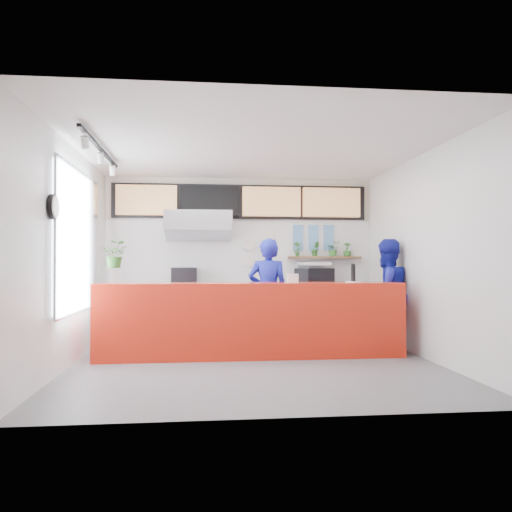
% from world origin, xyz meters
% --- Properties ---
extents(floor, '(5.00, 5.00, 0.00)m').
position_xyz_m(floor, '(0.00, 0.00, 0.00)').
color(floor, slate).
rests_on(floor, ground).
extents(ceiling, '(5.00, 5.00, 0.00)m').
position_xyz_m(ceiling, '(0.00, 0.00, 3.00)').
color(ceiling, silver).
extents(wall_back, '(5.00, 0.00, 5.00)m').
position_xyz_m(wall_back, '(0.00, 2.50, 1.50)').
color(wall_back, white).
rests_on(wall_back, ground).
extents(wall_left, '(0.00, 5.00, 5.00)m').
position_xyz_m(wall_left, '(-2.50, 0.00, 1.50)').
color(wall_left, white).
rests_on(wall_left, ground).
extents(wall_right, '(0.00, 5.00, 5.00)m').
position_xyz_m(wall_right, '(2.50, 0.00, 1.50)').
color(wall_right, white).
rests_on(wall_right, ground).
extents(service_counter, '(4.50, 0.60, 1.10)m').
position_xyz_m(service_counter, '(0.00, 0.40, 0.55)').
color(service_counter, red).
rests_on(service_counter, ground).
extents(cream_band, '(5.00, 0.02, 0.80)m').
position_xyz_m(cream_band, '(0.00, 2.49, 2.60)').
color(cream_band, beige).
rests_on(cream_band, wall_back).
extents(prep_bench, '(1.80, 0.60, 0.90)m').
position_xyz_m(prep_bench, '(-0.80, 2.20, 0.45)').
color(prep_bench, '#B2B5BA').
rests_on(prep_bench, ground).
extents(panini_oven, '(0.47, 0.47, 0.41)m').
position_xyz_m(panini_oven, '(-1.06, 2.20, 1.10)').
color(panini_oven, black).
rests_on(panini_oven, prep_bench).
extents(extraction_hood, '(1.20, 0.70, 0.35)m').
position_xyz_m(extraction_hood, '(-0.80, 2.15, 2.15)').
color(extraction_hood, '#B2B5BA').
rests_on(extraction_hood, ceiling).
extents(hood_lip, '(1.20, 0.69, 0.31)m').
position_xyz_m(hood_lip, '(-0.80, 2.15, 1.95)').
color(hood_lip, '#B2B5BA').
rests_on(hood_lip, ceiling).
extents(right_bench, '(1.80, 0.60, 0.90)m').
position_xyz_m(right_bench, '(1.50, 2.20, 0.45)').
color(right_bench, '#B2B5BA').
rests_on(right_bench, ground).
extents(espresso_machine, '(0.74, 0.65, 0.39)m').
position_xyz_m(espresso_machine, '(1.36, 2.20, 1.10)').
color(espresso_machine, black).
rests_on(espresso_machine, right_bench).
extents(espresso_tray, '(0.77, 0.63, 0.06)m').
position_xyz_m(espresso_tray, '(1.36, 2.20, 1.38)').
color(espresso_tray, silver).
rests_on(espresso_tray, espresso_machine).
extents(herb_shelf, '(1.40, 0.18, 0.04)m').
position_xyz_m(herb_shelf, '(1.60, 2.40, 1.50)').
color(herb_shelf, brown).
rests_on(herb_shelf, wall_back).
extents(menu_board_far_left, '(1.10, 0.10, 0.55)m').
position_xyz_m(menu_board_far_left, '(-1.75, 2.38, 2.55)').
color(menu_board_far_left, tan).
rests_on(menu_board_far_left, wall_back).
extents(menu_board_mid_left, '(1.10, 0.10, 0.55)m').
position_xyz_m(menu_board_mid_left, '(-0.59, 2.38, 2.55)').
color(menu_board_mid_left, black).
rests_on(menu_board_mid_left, wall_back).
extents(menu_board_mid_right, '(1.10, 0.10, 0.55)m').
position_xyz_m(menu_board_mid_right, '(0.57, 2.38, 2.55)').
color(menu_board_mid_right, tan).
rests_on(menu_board_mid_right, wall_back).
extents(menu_board_far_right, '(1.10, 0.10, 0.55)m').
position_xyz_m(menu_board_far_right, '(1.73, 2.38, 2.55)').
color(menu_board_far_right, tan).
rests_on(menu_board_far_right, wall_back).
extents(soffit, '(4.80, 0.04, 0.65)m').
position_xyz_m(soffit, '(0.00, 2.46, 2.55)').
color(soffit, black).
rests_on(soffit, wall_back).
extents(window_pane, '(0.04, 2.20, 1.90)m').
position_xyz_m(window_pane, '(-2.47, 0.30, 1.70)').
color(window_pane, silver).
rests_on(window_pane, wall_left).
extents(window_frame, '(0.03, 2.30, 2.00)m').
position_xyz_m(window_frame, '(-2.45, 0.30, 1.70)').
color(window_frame, '#B2B5BA').
rests_on(window_frame, wall_left).
extents(wall_clock_rim, '(0.05, 0.30, 0.30)m').
position_xyz_m(wall_clock_rim, '(-2.46, -0.90, 2.05)').
color(wall_clock_rim, black).
rests_on(wall_clock_rim, wall_left).
extents(wall_clock_face, '(0.02, 0.26, 0.26)m').
position_xyz_m(wall_clock_face, '(-2.43, -0.90, 2.05)').
color(wall_clock_face, white).
rests_on(wall_clock_face, wall_left).
extents(track_rail, '(0.05, 2.40, 0.04)m').
position_xyz_m(track_rail, '(-2.10, 0.00, 2.94)').
color(track_rail, black).
rests_on(track_rail, ceiling).
extents(dec_plate_a, '(0.24, 0.03, 0.24)m').
position_xyz_m(dec_plate_a, '(0.15, 2.47, 1.75)').
color(dec_plate_a, silver).
rests_on(dec_plate_a, wall_back).
extents(dec_plate_b, '(0.24, 0.03, 0.24)m').
position_xyz_m(dec_plate_b, '(0.45, 2.47, 1.65)').
color(dec_plate_b, silver).
rests_on(dec_plate_b, wall_back).
extents(dec_plate_c, '(0.24, 0.03, 0.24)m').
position_xyz_m(dec_plate_c, '(0.15, 2.47, 1.45)').
color(dec_plate_c, silver).
rests_on(dec_plate_c, wall_back).
extents(dec_plate_d, '(0.24, 0.03, 0.24)m').
position_xyz_m(dec_plate_d, '(0.50, 2.47, 1.90)').
color(dec_plate_d, silver).
rests_on(dec_plate_d, wall_back).
extents(photo_frame_a, '(0.20, 0.02, 0.25)m').
position_xyz_m(photo_frame_a, '(1.10, 2.48, 2.00)').
color(photo_frame_a, '#598CBF').
rests_on(photo_frame_a, wall_back).
extents(photo_frame_b, '(0.20, 0.02, 0.25)m').
position_xyz_m(photo_frame_b, '(1.40, 2.48, 2.00)').
color(photo_frame_b, '#598CBF').
rests_on(photo_frame_b, wall_back).
extents(photo_frame_c, '(0.20, 0.02, 0.25)m').
position_xyz_m(photo_frame_c, '(1.70, 2.48, 2.00)').
color(photo_frame_c, '#598CBF').
rests_on(photo_frame_c, wall_back).
extents(photo_frame_d, '(0.20, 0.02, 0.25)m').
position_xyz_m(photo_frame_d, '(1.10, 2.48, 1.75)').
color(photo_frame_d, '#598CBF').
rests_on(photo_frame_d, wall_back).
extents(photo_frame_e, '(0.20, 0.02, 0.25)m').
position_xyz_m(photo_frame_e, '(1.40, 2.48, 1.75)').
color(photo_frame_e, '#598CBF').
rests_on(photo_frame_e, wall_back).
extents(photo_frame_f, '(0.20, 0.02, 0.25)m').
position_xyz_m(photo_frame_f, '(1.70, 2.48, 1.75)').
color(photo_frame_f, '#598CBF').
rests_on(photo_frame_f, wall_back).
extents(staff_center, '(0.73, 0.56, 1.79)m').
position_xyz_m(staff_center, '(0.33, 1.03, 0.89)').
color(staff_center, '#151C93').
rests_on(staff_center, ground).
extents(staff_right, '(1.03, 0.90, 1.78)m').
position_xyz_m(staff_right, '(2.25, 0.87, 0.89)').
color(staff_right, '#151C93').
rests_on(staff_right, ground).
extents(herb_a, '(0.16, 0.12, 0.28)m').
position_xyz_m(herb_a, '(1.07, 2.40, 1.66)').
color(herb_a, '#2E6B25').
rests_on(herb_a, herb_shelf).
extents(herb_b, '(0.17, 0.14, 0.28)m').
position_xyz_m(herb_b, '(1.42, 2.40, 1.66)').
color(herb_b, '#2E6B25').
rests_on(herb_b, herb_shelf).
extents(herb_c, '(0.26, 0.22, 0.28)m').
position_xyz_m(herb_c, '(1.77, 2.40, 1.66)').
color(herb_c, '#2E6B25').
rests_on(herb_c, herb_shelf).
extents(herb_d, '(0.17, 0.15, 0.27)m').
position_xyz_m(herb_d, '(2.04, 2.40, 1.65)').
color(herb_d, '#2E6B25').
rests_on(herb_d, herb_shelf).
extents(glass_vase, '(0.19, 0.19, 0.21)m').
position_xyz_m(glass_vase, '(-1.95, 0.31, 1.20)').
color(glass_vase, white).
rests_on(glass_vase, service_counter).
extents(basil_vase, '(0.37, 0.32, 0.39)m').
position_xyz_m(basil_vase, '(-1.95, 0.31, 1.51)').
color(basil_vase, '#2E6B25').
rests_on(basil_vase, glass_vase).
extents(napkin_holder, '(0.15, 0.10, 0.13)m').
position_xyz_m(napkin_holder, '(0.61, 0.31, 1.17)').
color(napkin_holder, white).
rests_on(napkin_holder, service_counter).
extents(white_plate, '(0.29, 0.29, 0.02)m').
position_xyz_m(white_plate, '(1.52, 0.32, 1.11)').
color(white_plate, white).
rests_on(white_plate, service_counter).
extents(pepper_mill, '(0.09, 0.09, 0.27)m').
position_xyz_m(pepper_mill, '(1.52, 0.32, 1.25)').
color(pepper_mill, black).
rests_on(pepper_mill, white_plate).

